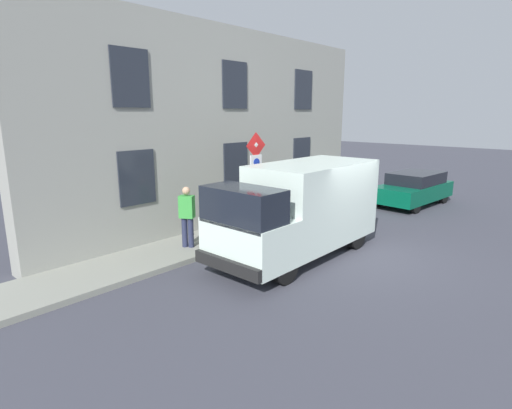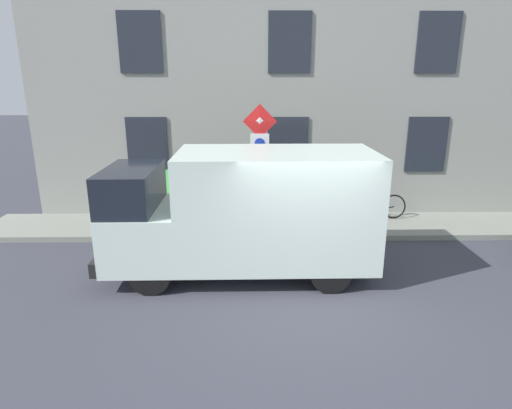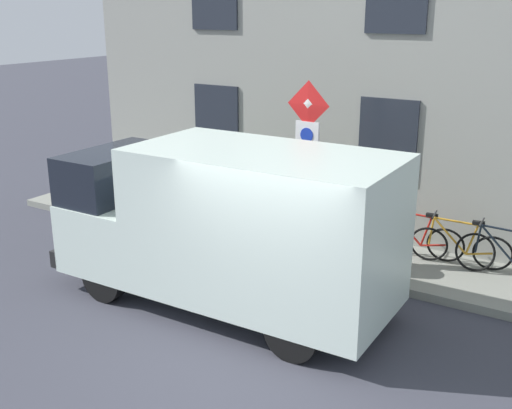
{
  "view_description": "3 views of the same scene",
  "coord_description": "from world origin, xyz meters",
  "px_view_note": "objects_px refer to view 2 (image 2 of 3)",
  "views": [
    {
      "loc": [
        -5.25,
        9.69,
        3.83
      ],
      "look_at": [
        2.17,
        1.55,
        1.32
      ],
      "focal_mm": 28.32,
      "sensor_mm": 36.0,
      "label": 1
    },
    {
      "loc": [
        -7.11,
        1.02,
        3.85
      ],
      "look_at": [
        1.87,
        0.9,
        1.18
      ],
      "focal_mm": 30.05,
      "sensor_mm": 36.0,
      "label": 2
    },
    {
      "loc": [
        -6.22,
        -3.8,
        4.41
      ],
      "look_at": [
        2.06,
        1.3,
        1.3
      ],
      "focal_mm": 43.53,
      "sensor_mm": 36.0,
      "label": 3
    }
  ],
  "objects_px": {
    "bicycle_orange": "(346,206)",
    "pedestrian": "(173,191)",
    "delivery_van": "(246,210)",
    "sign_post_stacked": "(260,156)",
    "litter_bin": "(304,214)",
    "bicycle_red": "(318,206)",
    "bicycle_black": "(375,206)"
  },
  "relations": [
    {
      "from": "delivery_van",
      "to": "pedestrian",
      "type": "bearing_deg",
      "value": -53.61
    },
    {
      "from": "bicycle_orange",
      "to": "pedestrian",
      "type": "relative_size",
      "value": 1.0
    },
    {
      "from": "bicycle_black",
      "to": "delivery_van",
      "type": "bearing_deg",
      "value": 37.71
    },
    {
      "from": "delivery_van",
      "to": "litter_bin",
      "type": "height_order",
      "value": "delivery_van"
    },
    {
      "from": "bicycle_red",
      "to": "sign_post_stacked",
      "type": "bearing_deg",
      "value": 31.1
    },
    {
      "from": "bicycle_red",
      "to": "pedestrian",
      "type": "bearing_deg",
      "value": 4.22
    },
    {
      "from": "bicycle_orange",
      "to": "pedestrian",
      "type": "distance_m",
      "value": 4.64
    },
    {
      "from": "bicycle_black",
      "to": "bicycle_red",
      "type": "bearing_deg",
      "value": -3.25
    },
    {
      "from": "bicycle_black",
      "to": "litter_bin",
      "type": "relative_size",
      "value": 1.91
    },
    {
      "from": "sign_post_stacked",
      "to": "litter_bin",
      "type": "bearing_deg",
      "value": -82.44
    },
    {
      "from": "pedestrian",
      "to": "bicycle_orange",
      "type": "bearing_deg",
      "value": 155.13
    },
    {
      "from": "bicycle_red",
      "to": "litter_bin",
      "type": "bearing_deg",
      "value": 59.13
    },
    {
      "from": "bicycle_black",
      "to": "bicycle_orange",
      "type": "xyz_separation_m",
      "value": [
        -0.0,
        0.78,
        0.0
      ]
    },
    {
      "from": "pedestrian",
      "to": "litter_bin",
      "type": "relative_size",
      "value": 1.91
    },
    {
      "from": "delivery_van",
      "to": "bicycle_black",
      "type": "relative_size",
      "value": 3.12
    },
    {
      "from": "pedestrian",
      "to": "sign_post_stacked",
      "type": "bearing_deg",
      "value": 133.4
    },
    {
      "from": "sign_post_stacked",
      "to": "pedestrian",
      "type": "bearing_deg",
      "value": 74.99
    },
    {
      "from": "delivery_van",
      "to": "litter_bin",
      "type": "xyz_separation_m",
      "value": [
        2.05,
        -1.43,
        -0.74
      ]
    },
    {
      "from": "litter_bin",
      "to": "delivery_van",
      "type": "bearing_deg",
      "value": 145.15
    },
    {
      "from": "sign_post_stacked",
      "to": "pedestrian",
      "type": "height_order",
      "value": "sign_post_stacked"
    },
    {
      "from": "sign_post_stacked",
      "to": "bicycle_red",
      "type": "distance_m",
      "value": 2.51
    },
    {
      "from": "bicycle_black",
      "to": "bicycle_red",
      "type": "xyz_separation_m",
      "value": [
        -0.0,
        1.56,
        0.0
      ]
    },
    {
      "from": "sign_post_stacked",
      "to": "bicycle_black",
      "type": "relative_size",
      "value": 1.76
    },
    {
      "from": "delivery_van",
      "to": "pedestrian",
      "type": "distance_m",
      "value": 3.12
    },
    {
      "from": "sign_post_stacked",
      "to": "bicycle_red",
      "type": "xyz_separation_m",
      "value": [
        1.12,
        -1.61,
        -1.57
      ]
    },
    {
      "from": "delivery_van",
      "to": "bicycle_black",
      "type": "distance_m",
      "value": 4.69
    },
    {
      "from": "bicycle_orange",
      "to": "litter_bin",
      "type": "bearing_deg",
      "value": 30.14
    },
    {
      "from": "bicycle_black",
      "to": "litter_bin",
      "type": "height_order",
      "value": "litter_bin"
    },
    {
      "from": "bicycle_red",
      "to": "pedestrian",
      "type": "height_order",
      "value": "pedestrian"
    },
    {
      "from": "delivery_van",
      "to": "bicycle_orange",
      "type": "xyz_separation_m",
      "value": [
        3.03,
        -2.71,
        -0.82
      ]
    },
    {
      "from": "sign_post_stacked",
      "to": "bicycle_red",
      "type": "relative_size",
      "value": 1.76
    },
    {
      "from": "bicycle_orange",
      "to": "litter_bin",
      "type": "xyz_separation_m",
      "value": [
        -0.98,
        1.28,
        0.08
      ]
    }
  ]
}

